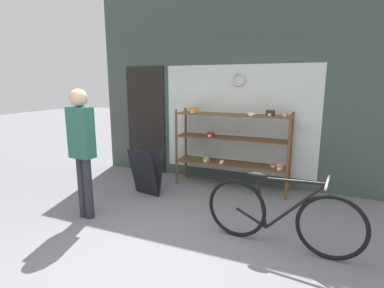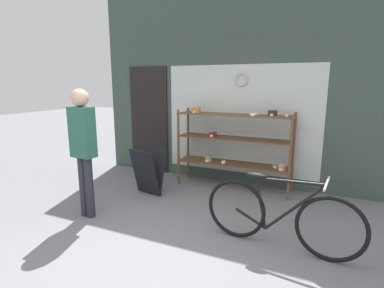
# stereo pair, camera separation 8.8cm
# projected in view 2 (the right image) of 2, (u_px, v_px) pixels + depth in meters

# --- Properties ---
(ground_plane) EXTENTS (30.00, 30.00, 0.00)m
(ground_plane) POSITION_uv_depth(u_px,v_px,m) (144.00, 260.00, 3.09)
(ground_plane) COLOR slate
(storefront_facade) EXTENTS (5.17, 0.13, 3.67)m
(storefront_facade) POSITION_uv_depth(u_px,v_px,m) (229.00, 84.00, 5.27)
(storefront_facade) COLOR #3D4C42
(storefront_facade) RESTS_ON ground_plane
(display_case) EXTENTS (1.94, 0.44, 1.37)m
(display_case) POSITION_uv_depth(u_px,v_px,m) (234.00, 140.00, 5.05)
(display_case) COLOR brown
(display_case) RESTS_ON ground_plane
(bicycle) EXTENTS (1.72, 0.46, 0.84)m
(bicycle) POSITION_uv_depth(u_px,v_px,m) (279.00, 216.00, 3.25)
(bicycle) COLOR black
(bicycle) RESTS_ON ground_plane
(sandwich_board) EXTENTS (0.55, 0.46, 0.75)m
(sandwich_board) POSITION_uv_depth(u_px,v_px,m) (149.00, 171.00, 4.86)
(sandwich_board) COLOR black
(sandwich_board) RESTS_ON ground_plane
(pedestrian) EXTENTS (0.33, 0.23, 1.72)m
(pedestrian) POSITION_uv_depth(u_px,v_px,m) (83.00, 143.00, 3.91)
(pedestrian) COLOR #282833
(pedestrian) RESTS_ON ground_plane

